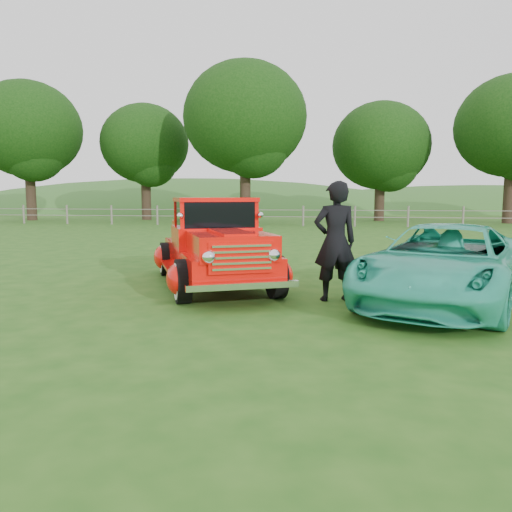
# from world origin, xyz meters

# --- Properties ---
(ground) EXTENTS (140.00, 140.00, 0.00)m
(ground) POSITION_xyz_m (0.00, 0.00, 0.00)
(ground) COLOR #225215
(ground) RESTS_ON ground
(distant_hills) EXTENTS (116.00, 60.00, 18.00)m
(distant_hills) POSITION_xyz_m (-4.08, 59.46, -4.55)
(distant_hills) COLOR #306124
(distant_hills) RESTS_ON ground
(fence_line) EXTENTS (48.00, 0.12, 1.20)m
(fence_line) POSITION_xyz_m (0.00, 22.00, 0.60)
(fence_line) COLOR slate
(fence_line) RESTS_ON ground
(tree_far_west) EXTENTS (7.60, 7.60, 9.93)m
(tree_far_west) POSITION_xyz_m (-20.00, 26.00, 6.49)
(tree_far_west) COLOR #312118
(tree_far_west) RESTS_ON ground
(tree_mid_west) EXTENTS (6.40, 6.40, 8.46)m
(tree_mid_west) POSITION_xyz_m (-12.00, 28.00, 5.55)
(tree_mid_west) COLOR #312118
(tree_mid_west) RESTS_ON ground
(tree_near_west) EXTENTS (8.00, 8.00, 10.42)m
(tree_near_west) POSITION_xyz_m (-4.00, 25.00, 6.80)
(tree_near_west) COLOR #312118
(tree_near_west) RESTS_ON ground
(tree_near_east) EXTENTS (6.80, 6.80, 8.33)m
(tree_near_east) POSITION_xyz_m (5.00, 29.00, 5.25)
(tree_near_east) COLOR #312118
(tree_near_east) RESTS_ON ground
(red_pickup) EXTENTS (3.64, 5.26, 1.78)m
(red_pickup) POSITION_xyz_m (-0.64, 2.14, 0.80)
(red_pickup) COLOR black
(red_pickup) RESTS_ON ground
(teal_sedan) EXTENTS (3.95, 5.32, 1.34)m
(teal_sedan) POSITION_xyz_m (3.59, 1.07, 0.67)
(teal_sedan) COLOR #2DB798
(teal_sedan) RESTS_ON ground
(man) EXTENTS (0.87, 0.69, 2.07)m
(man) POSITION_xyz_m (1.76, 1.05, 1.03)
(man) COLOR black
(man) RESTS_ON ground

